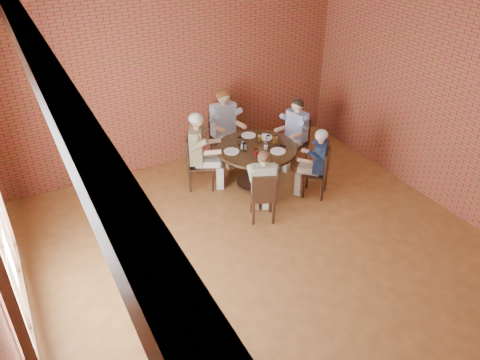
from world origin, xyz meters
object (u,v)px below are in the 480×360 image
dining_table (256,158)px  chair_b (223,133)px  chair_a (297,139)px  diner_b (225,127)px  diner_a (294,133)px  smartphone (283,146)px  chair_d (263,195)px  chair_e (320,171)px  chair_c (195,160)px  diner_e (316,163)px  diner_c (200,151)px  diner_d (263,186)px

dining_table → chair_b: 1.17m
chair_a → diner_b: diner_b is taller
chair_b → diner_b: bearing=-90.0°
chair_b → chair_a: bearing=-40.2°
diner_a → chair_a: bearing=90.0°
chair_a → smartphone: 0.87m
chair_d → chair_e: size_ratio=1.00×
diner_a → chair_c: 1.96m
smartphone → diner_e: bearing=-77.8°
chair_a → diner_a: size_ratio=0.70×
diner_c → diner_e: 1.99m
diner_a → diner_d: bearing=-65.6°
diner_d → smartphone: (0.83, 0.75, 0.14)m
diner_c → smartphone: diner_c is taller
smartphone → diner_a: bearing=23.6°
chair_c → chair_e: 2.15m
chair_c → chair_e: (1.74, -1.27, -0.04)m
dining_table → diner_a: diner_a is taller
chair_b → chair_e: 2.15m
chair_e → diner_b: bearing=-109.3°
diner_b → chair_c: diner_b is taller
dining_table → chair_c: (-0.96, 0.46, -0.01)m
diner_e → smartphone: 0.67m
dining_table → smartphone: smartphone is taller
chair_b → chair_c: chair_b is taller
diner_b → diner_d: size_ratio=1.15×
dining_table → diner_c: diner_c is taller
chair_c → smartphone: (1.37, -0.64, 0.23)m
chair_e → chair_c: bearing=-79.9°
diner_a → chair_c: bearing=-111.6°
chair_b → diner_b: (0.01, -0.10, 0.18)m
diner_d → smartphone: diner_d is taller
chair_b → chair_e: chair_b is taller
diner_b → chair_c: bearing=-149.7°
diner_a → chair_d: size_ratio=1.50×
chair_b → chair_c: bearing=-145.4°
diner_b → diner_e: (0.80, -1.82, -0.09)m
diner_c → diner_b: bearing=-25.4°
smartphone → chair_a: bearing=21.3°
chair_a → diner_a: 0.18m
dining_table → diner_a: 1.04m
diner_d → chair_e: size_ratio=1.39×
diner_a → diner_e: (-0.26, -1.06, -0.04)m
diner_d → smartphone: 1.13m
chair_a → diner_e: diner_e is taller
diner_b → smartphone: bearing=-72.8°
diner_a → diner_e: bearing=-30.7°
chair_c → diner_c: diner_c is taller
dining_table → chair_c: size_ratio=1.44×
diner_a → diner_d: size_ratio=1.07×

